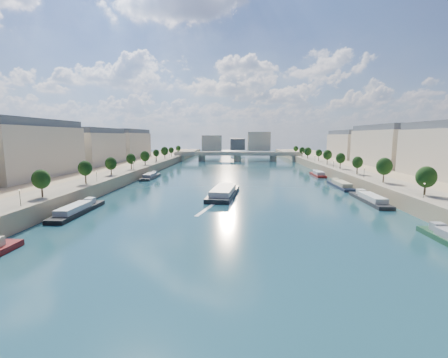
# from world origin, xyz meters

# --- Properties ---
(ground) EXTENTS (700.00, 700.00, 0.00)m
(ground) POSITION_xyz_m (0.00, 100.00, 0.00)
(ground) COLOR #0D2B39
(ground) RESTS_ON ground
(quay_left) EXTENTS (44.00, 520.00, 5.00)m
(quay_left) POSITION_xyz_m (-72.00, 100.00, 2.50)
(quay_left) COLOR #9E8460
(quay_left) RESTS_ON ground
(quay_right) EXTENTS (44.00, 520.00, 5.00)m
(quay_right) POSITION_xyz_m (72.00, 100.00, 2.50)
(quay_right) COLOR #9E8460
(quay_right) RESTS_ON ground
(pave_left) EXTENTS (14.00, 520.00, 0.10)m
(pave_left) POSITION_xyz_m (-57.00, 100.00, 5.05)
(pave_left) COLOR gray
(pave_left) RESTS_ON quay_left
(pave_right) EXTENTS (14.00, 520.00, 0.10)m
(pave_right) POSITION_xyz_m (57.00, 100.00, 5.05)
(pave_right) COLOR gray
(pave_right) RESTS_ON quay_right
(trees_left) EXTENTS (4.80, 268.80, 8.26)m
(trees_left) POSITION_xyz_m (-55.00, 102.00, 10.48)
(trees_left) COLOR #382B1E
(trees_left) RESTS_ON ground
(trees_right) EXTENTS (4.80, 268.80, 8.26)m
(trees_right) POSITION_xyz_m (55.00, 110.00, 10.48)
(trees_right) COLOR #382B1E
(trees_right) RESTS_ON ground
(lamps_left) EXTENTS (0.36, 200.36, 4.28)m
(lamps_left) POSITION_xyz_m (-52.50, 90.00, 7.78)
(lamps_left) COLOR black
(lamps_left) RESTS_ON ground
(lamps_right) EXTENTS (0.36, 200.36, 4.28)m
(lamps_right) POSITION_xyz_m (52.50, 105.00, 7.78)
(lamps_right) COLOR black
(lamps_right) RESTS_ON ground
(buildings_left) EXTENTS (16.00, 226.00, 23.20)m
(buildings_left) POSITION_xyz_m (-85.00, 112.00, 16.45)
(buildings_left) COLOR beige
(buildings_left) RESTS_ON ground
(buildings_right) EXTENTS (16.00, 226.00, 23.20)m
(buildings_right) POSITION_xyz_m (85.00, 112.00, 16.45)
(buildings_right) COLOR beige
(buildings_right) RESTS_ON ground
(skyline) EXTENTS (79.00, 42.00, 22.00)m
(skyline) POSITION_xyz_m (3.19, 319.52, 14.66)
(skyline) COLOR beige
(skyline) RESTS_ON ground
(bridge) EXTENTS (112.00, 12.00, 8.15)m
(bridge) POSITION_xyz_m (0.00, 229.06, 5.08)
(bridge) COLOR #C1B79E
(bridge) RESTS_ON ground
(tour_barge) EXTENTS (11.75, 30.57, 4.05)m
(tour_barge) POSITION_xyz_m (-4.59, 70.27, 1.16)
(tour_barge) COLOR black
(tour_barge) RESTS_ON ground
(wake) EXTENTS (10.73, 26.01, 0.04)m
(wake) POSITION_xyz_m (-4.59, 53.72, 0.02)
(wake) COLOR silver
(wake) RESTS_ON ground
(moored_barges_left) EXTENTS (5.00, 161.13, 3.60)m
(moored_barges_left) POSITION_xyz_m (-45.50, 35.98, 0.84)
(moored_barges_left) COLOR #1B243C
(moored_barges_left) RESTS_ON ground
(moored_barges_right) EXTENTS (5.00, 158.45, 3.60)m
(moored_barges_right) POSITION_xyz_m (45.50, 59.43, 0.84)
(moored_barges_right) COLOR black
(moored_barges_right) RESTS_ON ground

